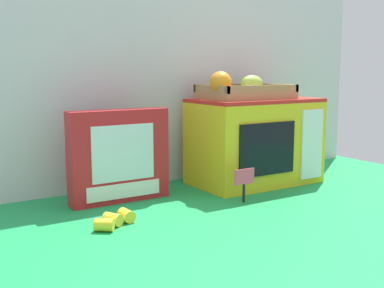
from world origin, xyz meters
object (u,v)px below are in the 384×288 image
Objects in this scene: cookie_set_box at (119,156)px; loose_toy_banana at (115,220)px; toy_microwave at (255,141)px; food_groups_crate at (243,91)px; price_sign at (244,180)px.

loose_toy_banana is (-0.11, -0.21, -0.12)m from cookie_set_box.
toy_microwave is 1.41× the size of cookie_set_box.
food_groups_crate is 0.34m from price_sign.
toy_microwave is at bearing -2.91° from cookie_set_box.
price_sign is at bearing -126.11° from food_groups_crate.
toy_microwave reaches higher than cookie_set_box.
food_groups_crate is 3.06× the size of price_sign.
food_groups_crate is at bearing 171.94° from toy_microwave.
toy_microwave is at bearing -8.06° from food_groups_crate.
food_groups_crate is at bearing 19.10° from loose_toy_banana.
cookie_set_box is (-0.49, 0.02, -0.01)m from toy_microwave.
toy_microwave is 1.39× the size of food_groups_crate.
toy_microwave is 0.18m from food_groups_crate.
food_groups_crate is at bearing 53.89° from price_sign.
toy_microwave is 4.24× the size of price_sign.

